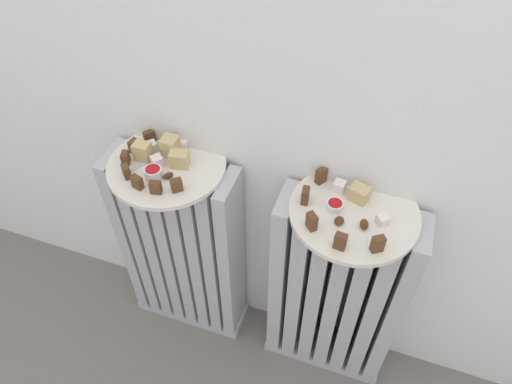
{
  "coord_description": "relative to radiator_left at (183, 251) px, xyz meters",
  "views": [
    {
      "loc": [
        0.24,
        -0.42,
        1.44
      ],
      "look_at": [
        0.0,
        0.28,
        0.65
      ],
      "focal_mm": 32.97,
      "sensor_mm": 36.0,
      "label": 1
    }
  ],
  "objects": [
    {
      "name": "jam_bowl_left",
      "position": [
        -0.01,
        -0.05,
        0.36
      ],
      "size": [
        0.04,
        0.04,
        0.02
      ],
      "color": "white",
      "rests_on": "plate_left"
    },
    {
      "name": "medjool_date_left_1",
      "position": [
        -0.04,
        0.06,
        0.35
      ],
      "size": [
        0.03,
        0.03,
        0.01
      ],
      "primitive_type": "ellipsoid",
      "rotation": [
        0.0,
        0.0,
        0.41
      ],
      "color": "#4C2814",
      "rests_on": "plate_left"
    },
    {
      "name": "jam_bowl_right",
      "position": [
        0.41,
        -0.01,
        0.36
      ],
      "size": [
        0.04,
        0.04,
        0.02
      ],
      "color": "white",
      "rests_on": "plate_right"
    },
    {
      "name": "turkish_delight_left_0",
      "position": [
        0.01,
        0.06,
        0.36
      ],
      "size": [
        0.03,
        0.03,
        0.02
      ],
      "primitive_type": "cube",
      "rotation": [
        0.0,
        0.0,
        0.34
      ],
      "color": "white",
      "rests_on": "plate_left"
    },
    {
      "name": "turkish_delight_left_2",
      "position": [
        -0.05,
        0.03,
        0.36
      ],
      "size": [
        0.03,
        0.03,
        0.02
      ],
      "primitive_type": "cube",
      "rotation": [
        0.0,
        0.0,
        0.84
      ],
      "color": "white",
      "rests_on": "plate_left"
    },
    {
      "name": "dark_cake_slice_left_2",
      "position": [
        -0.09,
        -0.03,
        0.36
      ],
      "size": [
        0.02,
        0.03,
        0.03
      ],
      "primitive_type": "cube",
      "rotation": [
        0.0,
        0.0,
        -1.25
      ],
      "color": "#56351E",
      "rests_on": "plate_left"
    },
    {
      "name": "dark_cake_slice_left_4",
      "position": [
        -0.02,
        -0.09,
        0.36
      ],
      "size": [
        0.03,
        0.02,
        0.03
      ],
      "primitive_type": "cube",
      "rotation": [
        0.0,
        0.0,
        -0.26
      ],
      "color": "#56351E",
      "rests_on": "plate_left"
    },
    {
      "name": "dark_cake_slice_left_1",
      "position": [
        -0.09,
        0.02,
        0.36
      ],
      "size": [
        0.02,
        0.03,
        0.03
      ],
      "primitive_type": "cube",
      "rotation": [
        0.0,
        0.0,
        -1.74
      ],
      "color": "#56351E",
      "rests_on": "plate_left"
    },
    {
      "name": "plate_right",
      "position": [
        0.45,
        -0.0,
        0.34
      ],
      "size": [
        0.28,
        0.28,
        0.01
      ],
      "primitive_type": "cylinder",
      "color": "silver",
      "rests_on": "radiator_right"
    },
    {
      "name": "marble_cake_slice_left_2",
      "position": [
        -0.0,
        0.03,
        0.37
      ],
      "size": [
        0.04,
        0.04,
        0.05
      ],
      "primitive_type": "cube",
      "rotation": [
        0.0,
        0.0,
        0.02
      ],
      "color": "tan",
      "rests_on": "plate_left"
    },
    {
      "name": "dark_cake_slice_right_1",
      "position": [
        0.34,
        -0.01,
        0.37
      ],
      "size": [
        0.02,
        0.03,
        0.04
      ],
      "primitive_type": "cube",
      "rotation": [
        0.0,
        0.0,
        -1.47
      ],
      "color": "#56351E",
      "rests_on": "plate_right"
    },
    {
      "name": "dark_cake_slice_left_5",
      "position": [
        0.02,
        -0.09,
        0.36
      ],
      "size": [
        0.03,
        0.02,
        0.03
      ],
      "primitive_type": "cube",
      "rotation": [
        0.0,
        0.0,
        0.23
      ],
      "color": "#56351E",
      "rests_on": "plate_left"
    },
    {
      "name": "marble_cake_slice_left_1",
      "position": [
        -0.06,
        -0.0,
        0.37
      ],
      "size": [
        0.04,
        0.03,
        0.05
      ],
      "primitive_type": "cube",
      "rotation": [
        0.0,
        0.0,
        -0.0
      ],
      "color": "tan",
      "rests_on": "plate_left"
    },
    {
      "name": "turkish_delight_left_1",
      "position": [
        -0.02,
        -0.01,
        0.36
      ],
      "size": [
        0.04,
        0.04,
        0.03
      ],
      "primitive_type": "cube",
      "rotation": [
        0.0,
        0.0,
        0.9
      ],
      "color": "white",
      "rests_on": "plate_left"
    },
    {
      "name": "medjool_date_right_1",
      "position": [
        0.48,
        -0.04,
        0.36
      ],
      "size": [
        0.02,
        0.03,
        0.02
      ],
      "primitive_type": "ellipsoid",
      "rotation": [
        0.0,
        0.0,
        1.76
      ],
      "color": "#4C2814",
      "rests_on": "plate_right"
    },
    {
      "name": "fork",
      "position": [
        -0.04,
        -0.0,
        0.35
      ],
      "size": [
        0.07,
        0.1,
        0.0
      ],
      "color": "#B7B7BC",
      "rests_on": "plate_left"
    },
    {
      "name": "dark_cake_slice_right_0",
      "position": [
        0.36,
        0.06,
        0.37
      ],
      "size": [
        0.03,
        0.03,
        0.04
      ],
      "primitive_type": "cube",
      "rotation": [
        0.0,
        0.0,
        -2.16
      ],
      "color": "#56351E",
      "rests_on": "plate_right"
    },
    {
      "name": "medjool_date_left_0",
      "position": [
        0.03,
        -0.04,
        0.36
      ],
      "size": [
        0.03,
        0.03,
        0.01
      ],
      "primitive_type": "ellipsoid",
      "rotation": [
        0.0,
        0.0,
        0.9
      ],
      "color": "#4C2814",
      "rests_on": "plate_left"
    },
    {
      "name": "radiator_left",
      "position": [
        0.0,
        0.0,
        0.0
      ],
      "size": [
        0.35,
        0.12,
        0.66
      ],
      "color": "#B2B2B7",
      "rests_on": "ground_plane"
    },
    {
      "name": "dark_cake_slice_right_4",
      "position": [
        0.51,
        -0.09,
        0.37
      ],
      "size": [
        0.03,
        0.03,
        0.04
      ],
      "primitive_type": "cube",
      "rotation": [
        0.0,
        0.0,
        0.59
      ],
      "color": "#56351E",
      "rests_on": "plate_right"
    },
    {
      "name": "plate_left",
      "position": [
        -0.0,
        -0.0,
        0.34
      ],
      "size": [
        0.28,
        0.28,
        0.01
      ],
      "primitive_type": "cylinder",
      "color": "silver",
      "rests_on": "radiator_left"
    },
    {
      "name": "dark_cake_slice_left_6",
      "position": [
        0.06,
        -0.07,
        0.36
      ],
      "size": [
        0.03,
        0.03,
        0.03
      ],
      "primitive_type": "cube",
      "rotation": [
        0.0,
        0.0,
        0.73
      ],
      "color": "#56351E",
      "rests_on": "plate_left"
    },
    {
      "name": "medjool_date_right_0",
      "position": [
        0.43,
        -0.05,
        0.35
      ],
      "size": [
        0.02,
        0.03,
        0.01
      ],
      "primitive_type": "ellipsoid",
      "rotation": [
        0.0,
        0.0,
        1.48
      ],
      "color": "#4C2814",
      "rests_on": "plate_right"
    },
    {
      "name": "dark_cake_slice_right_3",
      "position": [
        0.44,
        -0.11,
        0.37
      ],
      "size": [
        0.03,
        0.02,
        0.04
      ],
      "primitive_type": "cube",
      "rotation": [
        0.0,
        0.0,
        -0.1
      ],
      "color": "#56351E",
      "rests_on": "plate_right"
    },
    {
      "name": "marble_cake_slice_left_0",
      "position": [
        0.03,
        0.01,
        0.37
      ],
      "size": [
        0.05,
        0.04,
        0.04
      ],
      "primitive_type": "cube",
      "rotation": [
        0.0,
        0.0,
        0.21
      ],
      "color": "tan",
      "rests_on": "plate_left"
    },
    {
      "name": "dark_cake_slice_left_0",
      "position": [
        -0.07,
        0.06,
        0.36
      ],
      "size": [
        0.03,
        0.03,
        0.03
      ],
      "primitive_type": "cube",
      "rotation": [
        0.0,
        0.0,
        -2.24
      ],
      "color": "#56351E",
      "rests_on": "plate_left"
    },
    {
      "name": "marble_cake_slice_right_0",
      "position": [
        0.45,
        0.04,
        0.37
      ],
      "size": [
        0.05,
        0.04,
        0.04
      ],
      "primitive_type": "cube",
      "rotation": [
        0.0,
        0.0,
        -0.32
      ],
      "color": "tan",
      "rests_on": "plate_right"
    },
    {
      "name": "dark_cake_slice_left_3",
      "position": [
        -0.07,
        -0.07,
        0.36
      ],
      "size": [
        0.03,
        0.03,
        0.03
      ],
      "primitive_type": "cube",
      "rotation": [
        0.0,
        0.0,
        -0.76
      ],
      "color": "#56351E",
      "rests_on": "plate_left"
    },
    {
      "name": "dark_cake_slice_right_2",
      "position": [
        0.37,
        -0.08,
        0.37
      ],
      "size": [
        0.03,
        0.03,
        0.04
      ],
      "primitive_type": "cube",
      "rotation": [
        0.0,
        0.0,
        -0.78
      ],
      "color": "#56351E",
      "rests_on": "plate_right"
    },
    {
      "name": "radiator_right",
      "position": [
        0.45,
        0.0,
        0.0
      ],
      "size": [
        0.35,
        0.12,
        0.66
      ],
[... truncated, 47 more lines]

